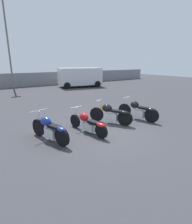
# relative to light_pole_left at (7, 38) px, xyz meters

# --- Properties ---
(ground_plane) EXTENTS (60.00, 60.00, 0.00)m
(ground_plane) POSITION_rel_light_pole_left_xyz_m (0.68, -15.12, -5.03)
(ground_plane) COLOR #38383D
(fence_back) EXTENTS (40.00, 0.04, 1.57)m
(fence_back) POSITION_rel_light_pole_left_xyz_m (0.68, 0.79, -4.24)
(fence_back) COLOR gray
(fence_back) RESTS_ON ground_plane
(light_pole_left) EXTENTS (0.70, 0.35, 8.65)m
(light_pole_left) POSITION_rel_light_pole_left_xyz_m (0.00, 0.00, 0.00)
(light_pole_left) COLOR slate
(light_pole_left) RESTS_ON ground_plane
(motorcycle_slot_0) EXTENTS (0.83, 1.97, 1.02)m
(motorcycle_slot_0) POSITION_rel_light_pole_left_xyz_m (-1.49, -14.70, -4.58)
(motorcycle_slot_0) COLOR black
(motorcycle_slot_0) RESTS_ON ground_plane
(motorcycle_slot_1) EXTENTS (0.63, 2.12, 0.93)m
(motorcycle_slot_1) POSITION_rel_light_pole_left_xyz_m (0.01, -14.83, -4.63)
(motorcycle_slot_1) COLOR black
(motorcycle_slot_1) RESTS_ON ground_plane
(motorcycle_slot_2) EXTENTS (1.06, 1.87, 1.04)m
(motorcycle_slot_2) POSITION_rel_light_pole_left_xyz_m (1.44, -14.51, -4.57)
(motorcycle_slot_2) COLOR black
(motorcycle_slot_2) RESTS_ON ground_plane
(motorcycle_slot_3) EXTENTS (0.79, 2.08, 1.05)m
(motorcycle_slot_3) POSITION_rel_light_pole_left_xyz_m (2.89, -14.82, -4.57)
(motorcycle_slot_3) COLOR black
(motorcycle_slot_3) RESTS_ON ground_plane
(parked_van) EXTENTS (5.03, 3.04, 2.11)m
(parked_van) POSITION_rel_light_pole_left_xyz_m (6.54, -2.81, -3.85)
(parked_van) COLOR silver
(parked_van) RESTS_ON ground_plane
(traffic_cone_near) EXTENTS (0.30, 0.30, 0.40)m
(traffic_cone_near) POSITION_rel_light_pole_left_xyz_m (2.19, -12.69, -4.83)
(traffic_cone_near) COLOR orange
(traffic_cone_near) RESTS_ON ground_plane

